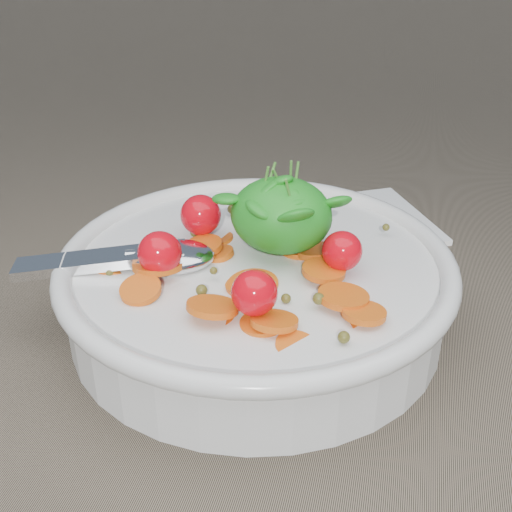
# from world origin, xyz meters

# --- Properties ---
(ground) EXTENTS (6.00, 6.00, 0.00)m
(ground) POSITION_xyz_m (0.00, 0.00, 0.00)
(ground) COLOR #766854
(ground) RESTS_ON ground
(bowl) EXTENTS (0.33, 0.30, 0.13)m
(bowl) POSITION_xyz_m (0.01, 0.02, 0.04)
(bowl) COLOR silver
(bowl) RESTS_ON ground
(napkin) EXTENTS (0.20, 0.19, 0.01)m
(napkin) POSITION_xyz_m (0.06, 0.21, 0.00)
(napkin) COLOR white
(napkin) RESTS_ON ground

